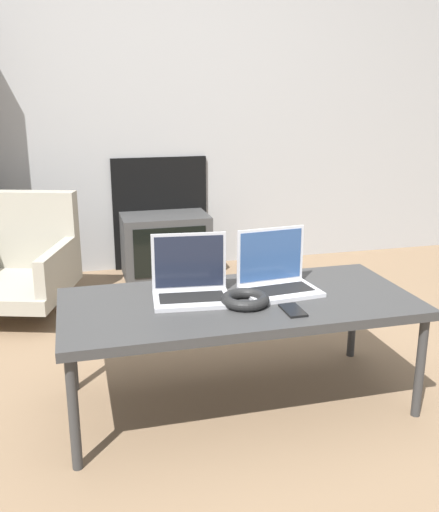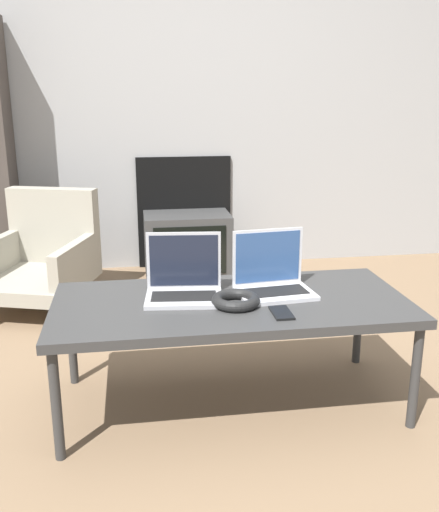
{
  "view_description": "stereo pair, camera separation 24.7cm",
  "coord_description": "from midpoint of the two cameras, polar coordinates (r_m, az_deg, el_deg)",
  "views": [
    {
      "loc": [
        -0.6,
        -1.87,
        1.22
      ],
      "look_at": [
        0.0,
        0.43,
        0.54
      ],
      "focal_mm": 40.0,
      "sensor_mm": 36.0,
      "label": 1
    },
    {
      "loc": [
        -0.36,
        -1.92,
        1.22
      ],
      "look_at": [
        0.0,
        0.43,
        0.54
      ],
      "focal_mm": 40.0,
      "sensor_mm": 36.0,
      "label": 2
    }
  ],
  "objects": [
    {
      "name": "phone",
      "position": [
        2.1,
        4.03,
        -5.5
      ],
      "size": [
        0.07,
        0.13,
        0.01
      ],
      "color": "black",
      "rests_on": "table"
    },
    {
      "name": "wall_back",
      "position": [
        4.05,
        -8.23,
        16.81
      ],
      "size": [
        7.0,
        0.08,
        2.6
      ],
      "color": "#999999",
      "rests_on": "ground_plane"
    },
    {
      "name": "headphones",
      "position": [
        2.16,
        -0.69,
        -4.43
      ],
      "size": [
        0.18,
        0.18,
        0.04
      ],
      "color": "black",
      "rests_on": "table"
    },
    {
      "name": "tv",
      "position": [
        3.95,
        -7.2,
        1.07
      ],
      "size": [
        0.59,
        0.38,
        0.42
      ],
      "color": "#383838",
      "rests_on": "ground_plane"
    },
    {
      "name": "laptop_right",
      "position": [
        2.3,
        2.68,
        -2.09
      ],
      "size": [
        0.32,
        0.24,
        0.25
      ],
      "rotation": [
        0.0,
        0.0,
        0.1
      ],
      "color": "silver",
      "rests_on": "table"
    },
    {
      "name": "armchair",
      "position": [
        3.51,
        -21.05,
        -0.47
      ],
      "size": [
        0.73,
        0.8,
        0.66
      ],
      "rotation": [
        0.0,
        0.0,
        -0.31
      ],
      "color": "gray",
      "rests_on": "ground_plane"
    },
    {
      "name": "ground_plane",
      "position": [
        2.31,
        -0.38,
        -15.98
      ],
      "size": [
        14.0,
        14.0,
        0.0
      ],
      "primitive_type": "plane",
      "color": "#7A6047"
    },
    {
      "name": "table",
      "position": [
        2.23,
        -1.21,
        -5.2
      ],
      "size": [
        1.37,
        0.63,
        0.45
      ],
      "color": "#333333",
      "rests_on": "ground_plane"
    },
    {
      "name": "laptop_left",
      "position": [
        2.23,
        -6.07,
        -2.8
      ],
      "size": [
        0.32,
        0.24,
        0.25
      ],
      "rotation": [
        0.0,
        0.0,
        -0.11
      ],
      "color": "#B2B2B7",
      "rests_on": "table"
    }
  ]
}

